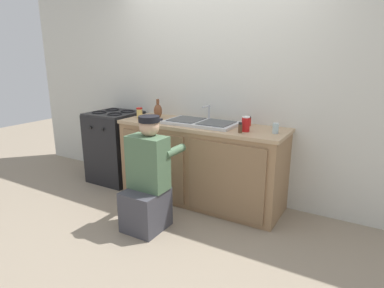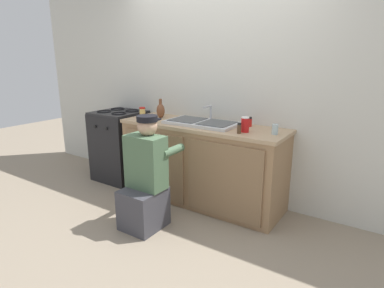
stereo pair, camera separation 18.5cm
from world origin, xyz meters
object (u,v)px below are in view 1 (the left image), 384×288
object	(u,v)px
stove_range	(116,146)
spice_bottle_red	(249,121)
vase_decorative	(158,111)
condiment_jar	(139,113)
water_glass	(276,128)
spice_bottle_pepper	(240,128)
plumber_person	(147,183)
sink_double_basin	(201,122)
soda_cup_red	(246,124)

from	to	relation	value
stove_range	spice_bottle_red	bearing A→B (deg)	5.38
stove_range	vase_decorative	xyz separation A→B (m)	(0.68, 0.05, 0.53)
vase_decorative	condiment_jar	bearing A→B (deg)	-148.37
spice_bottle_red	water_glass	world-z (taller)	spice_bottle_red
spice_bottle_pepper	condiment_jar	size ratio (longest dim) A/B	0.82
plumber_person	water_glass	size ratio (longest dim) A/B	11.04
stove_range	spice_bottle_red	world-z (taller)	spice_bottle_red
sink_double_basin	vase_decorative	size ratio (longest dim) A/B	3.48
soda_cup_red	vase_decorative	size ratio (longest dim) A/B	0.66
spice_bottle_red	soda_cup_red	xyz separation A→B (m)	(0.06, -0.26, 0.02)
soda_cup_red	condiment_jar	xyz separation A→B (m)	(-1.37, 0.02, -0.01)
soda_cup_red	water_glass	distance (m)	0.29
plumber_person	spice_bottle_pepper	size ratio (longest dim) A/B	10.52
vase_decorative	soda_cup_red	bearing A→B (deg)	-6.83
condiment_jar	vase_decorative	xyz separation A→B (m)	(0.19, 0.12, 0.03)
spice_bottle_red	spice_bottle_pepper	distance (m)	0.35
plumber_person	soda_cup_red	xyz separation A→B (m)	(0.71, 0.70, 0.53)
plumber_person	condiment_jar	world-z (taller)	plumber_person
spice_bottle_red	condiment_jar	size ratio (longest dim) A/B	0.82
sink_double_basin	plumber_person	size ratio (longest dim) A/B	0.72
soda_cup_red	condiment_jar	distance (m)	1.37
soda_cup_red	water_glass	size ratio (longest dim) A/B	1.52
spice_bottle_pepper	water_glass	distance (m)	0.34
stove_range	spice_bottle_pepper	distance (m)	1.91
sink_double_basin	vase_decorative	bearing A→B (deg)	175.64
plumber_person	stove_range	bearing A→B (deg)	145.49
stove_range	water_glass	world-z (taller)	water_glass
condiment_jar	sink_double_basin	bearing A→B (deg)	4.91
stove_range	plumber_person	size ratio (longest dim) A/B	0.86
spice_bottle_pepper	plumber_person	bearing A→B (deg)	-137.83
stove_range	vase_decorative	world-z (taller)	vase_decorative
sink_double_basin	spice_bottle_pepper	distance (m)	0.56
spice_bottle_red	sink_double_basin	bearing A→B (deg)	-161.34
soda_cup_red	condiment_jar	bearing A→B (deg)	178.99
plumber_person	spice_bottle_red	xyz separation A→B (m)	(0.64, 0.96, 0.50)
plumber_person	soda_cup_red	size ratio (longest dim) A/B	7.26
soda_cup_red	condiment_jar	size ratio (longest dim) A/B	1.19
plumber_person	spice_bottle_red	bearing A→B (deg)	56.24
plumber_person	spice_bottle_red	size ratio (longest dim) A/B	10.52
spice_bottle_pepper	water_glass	size ratio (longest dim) A/B	1.05
soda_cup_red	vase_decorative	world-z (taller)	vase_decorative
stove_range	spice_bottle_red	distance (m)	1.88
water_glass	vase_decorative	bearing A→B (deg)	177.14
spice_bottle_red	vase_decorative	size ratio (longest dim) A/B	0.46
soda_cup_red	condiment_jar	world-z (taller)	soda_cup_red
condiment_jar	spice_bottle_pepper	bearing A→B (deg)	-4.63
plumber_person	water_glass	xyz separation A→B (m)	(0.99, 0.77, 0.50)
soda_cup_red	water_glass	world-z (taller)	soda_cup_red
stove_range	water_glass	bearing A→B (deg)	-0.62
condiment_jar	vase_decorative	distance (m)	0.23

